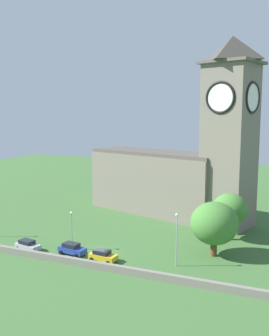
# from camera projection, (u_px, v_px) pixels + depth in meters

# --- Properties ---
(ground_plane) EXTENTS (200.00, 200.00, 0.00)m
(ground_plane) POSITION_uv_depth(u_px,v_px,m) (137.00, 227.00, 72.53)
(ground_plane) COLOR #3D6633
(church) EXTENTS (37.52, 19.86, 34.89)m
(church) POSITION_uv_depth(u_px,v_px,m) (182.00, 165.00, 78.22)
(church) COLOR slate
(church) RESTS_ON ground
(quay_barrier) EXTENTS (51.56, 0.70, 1.04)m
(quay_barrier) POSITION_uv_depth(u_px,v_px,m) (81.00, 263.00, 53.70)
(quay_barrier) COLOR gray
(quay_barrier) RESTS_ON ground
(car_silver) EXTENTS (4.42, 2.61, 1.64)m
(car_silver) POSITION_uv_depth(u_px,v_px,m) (28.00, 245.00, 59.91)
(car_silver) COLOR silver
(car_silver) RESTS_ON ground
(car_blue) EXTENTS (4.45, 2.50, 1.75)m
(car_blue) POSITION_uv_depth(u_px,v_px,m) (72.00, 249.00, 58.19)
(car_blue) COLOR #233D9E
(car_blue) RESTS_ON ground
(car_yellow) EXTENTS (4.23, 2.44, 1.65)m
(car_yellow) POSITION_uv_depth(u_px,v_px,m) (103.00, 256.00, 55.55)
(car_yellow) COLOR gold
(car_yellow) RESTS_ON ground
(streetlamp_west_mid) EXTENTS (0.44, 0.44, 6.12)m
(streetlamp_west_mid) POSITION_uv_depth(u_px,v_px,m) (72.00, 224.00, 59.86)
(streetlamp_west_mid) COLOR #9EA0A5
(streetlamp_west_mid) RESTS_ON ground
(streetlamp_central) EXTENTS (0.44, 0.44, 7.59)m
(streetlamp_central) POSITION_uv_depth(u_px,v_px,m) (177.00, 231.00, 53.18)
(streetlamp_central) COLOR #9EA0A5
(streetlamp_central) RESTS_ON ground
(tree_by_tower) EXTENTS (7.12, 7.12, 8.24)m
(tree_by_tower) POSITION_uv_depth(u_px,v_px,m) (214.00, 223.00, 57.07)
(tree_by_tower) COLOR brown
(tree_by_tower) RESTS_ON ground
(tree_riverside_west) EXTENTS (5.96, 5.96, 7.96)m
(tree_riverside_west) POSITION_uv_depth(u_px,v_px,m) (230.00, 209.00, 64.40)
(tree_riverside_west) COLOR brown
(tree_riverside_west) RESTS_ON ground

